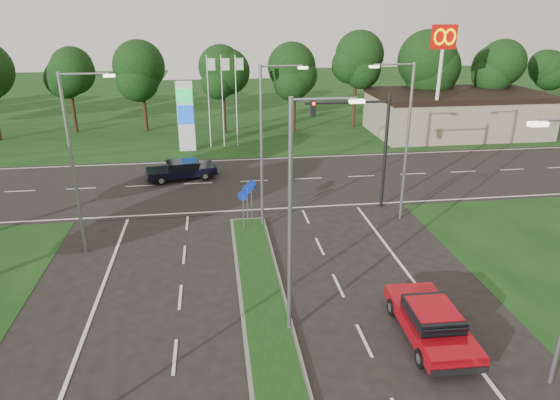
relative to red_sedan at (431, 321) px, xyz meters
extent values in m
cube|color=black|center=(-6.00, 50.14, -0.73)|extent=(160.00, 50.00, 0.02)
cube|color=black|center=(-6.00, 19.14, -0.73)|extent=(160.00, 12.00, 0.02)
cube|color=slate|center=(-6.00, -0.86, -0.67)|extent=(2.00, 26.00, 0.12)
cube|color=gray|center=(16.00, 31.14, 1.27)|extent=(16.00, 9.00, 4.00)
cylinder|color=gray|center=(-5.20, 1.14, 3.77)|extent=(0.16, 0.16, 9.00)
cylinder|color=gray|center=(-4.10, 1.14, 8.17)|extent=(2.20, 0.10, 0.10)
cube|color=#FFF2CC|center=(-3.00, 1.14, 8.07)|extent=(0.50, 0.22, 0.12)
cylinder|color=gray|center=(-5.20, 11.14, 3.77)|extent=(0.16, 0.16, 9.00)
cylinder|color=gray|center=(-4.10, 11.14, 8.17)|extent=(2.20, 0.10, 0.10)
cube|color=#FFF2CC|center=(-3.00, 11.14, 8.07)|extent=(0.50, 0.22, 0.12)
cylinder|color=gray|center=(-14.50, 9.14, 3.77)|extent=(0.16, 0.16, 9.00)
cylinder|color=gray|center=(-13.40, 9.14, 8.17)|extent=(2.20, 0.10, 0.10)
cube|color=#FFF2CC|center=(-12.30, 9.14, 8.07)|extent=(0.50, 0.22, 0.12)
cylinder|color=gray|center=(3.00, 11.14, 3.77)|extent=(0.16, 0.16, 9.00)
cylinder|color=gray|center=(1.90, 11.14, 8.17)|extent=(2.20, 0.10, 0.10)
cube|color=#FFF2CC|center=(0.80, 11.14, 8.07)|extent=(0.50, 0.22, 0.12)
cube|color=#FFF2CC|center=(0.80, -2.86, 8.07)|extent=(0.50, 0.22, 0.12)
cylinder|color=black|center=(2.50, 13.14, 2.77)|extent=(0.20, 0.20, 7.00)
cylinder|color=black|center=(0.00, 13.14, 5.87)|extent=(5.00, 0.14, 0.14)
cube|color=black|center=(-2.00, 13.14, 5.57)|extent=(0.28, 0.28, 0.90)
sphere|color=#FF190C|center=(-2.00, 12.96, 5.87)|extent=(0.20, 0.20, 0.20)
cylinder|color=gray|center=(-6.30, 10.64, 0.37)|extent=(0.06, 0.06, 2.20)
cylinder|color=#0C26A5|center=(-6.30, 10.64, 1.37)|extent=(0.56, 0.04, 0.56)
cylinder|color=gray|center=(-6.00, 11.64, 0.37)|extent=(0.06, 0.06, 2.20)
cylinder|color=#0C26A5|center=(-6.00, 11.64, 1.37)|extent=(0.56, 0.04, 0.56)
cylinder|color=gray|center=(-5.70, 12.34, 0.37)|extent=(0.06, 0.06, 2.20)
cylinder|color=#0C26A5|center=(-5.70, 12.34, 1.37)|extent=(0.56, 0.04, 0.56)
cube|color=silver|center=(-10.00, 28.14, 2.27)|extent=(1.40, 0.30, 6.00)
cube|color=#0CA53F|center=(-10.00, 27.96, 4.07)|extent=(1.30, 0.08, 1.20)
cube|color=#0C3FBF|center=(-10.00, 27.96, 2.47)|extent=(1.30, 0.08, 1.60)
cylinder|color=silver|center=(-8.00, 29.14, 3.27)|extent=(0.08, 0.08, 8.00)
cube|color=#B2D8B2|center=(-7.65, 29.14, 6.47)|extent=(0.70, 0.02, 1.00)
cylinder|color=silver|center=(-6.80, 29.14, 3.27)|extent=(0.08, 0.08, 8.00)
cube|color=#B2D8B2|center=(-6.45, 29.14, 6.47)|extent=(0.70, 0.02, 1.00)
cylinder|color=silver|center=(-5.60, 29.14, 3.27)|extent=(0.08, 0.08, 8.00)
cube|color=#B2D8B2|center=(-5.25, 29.14, 6.47)|extent=(0.70, 0.02, 1.00)
cylinder|color=silver|center=(12.00, 27.14, 4.27)|extent=(0.30, 0.30, 10.00)
cube|color=#BF0C07|center=(12.00, 27.14, 8.67)|extent=(2.20, 0.35, 2.00)
torus|color=#FFC600|center=(11.55, 26.92, 8.67)|extent=(1.06, 0.16, 1.06)
torus|color=#FFC600|center=(12.45, 26.92, 8.67)|extent=(1.06, 0.16, 1.06)
cylinder|color=black|center=(-6.00, 35.14, 1.47)|extent=(0.36, 0.36, 4.40)
sphere|color=black|center=(-6.00, 35.14, 5.77)|extent=(6.00, 6.00, 6.00)
sphere|color=black|center=(-5.70, 34.94, 6.77)|extent=(4.80, 4.80, 4.80)
cube|color=#9E0812|center=(0.00, 0.03, -0.11)|extent=(2.17, 5.02, 0.51)
cube|color=black|center=(0.00, -0.07, 0.37)|extent=(1.79, 2.23, 0.47)
cube|color=#9E0812|center=(0.00, -0.07, 0.61)|extent=(1.67, 1.83, 0.05)
cylinder|color=black|center=(-0.89, 1.64, -0.38)|extent=(0.25, 0.71, 0.70)
cylinder|color=black|center=(0.98, 1.59, -0.38)|extent=(0.25, 0.71, 0.70)
cylinder|color=black|center=(-0.98, -1.54, -0.38)|extent=(0.25, 0.71, 0.70)
cylinder|color=black|center=(0.89, -1.59, -0.38)|extent=(0.25, 0.71, 0.70)
cube|color=black|center=(-10.17, 20.34, -0.12)|extent=(5.15, 2.87, 0.50)
cube|color=black|center=(-10.07, 20.35, 0.35)|extent=(2.42, 2.07, 0.46)
cube|color=black|center=(-10.07, 20.35, 0.58)|extent=(2.02, 1.89, 0.04)
cylinder|color=black|center=(-11.53, 19.14, -0.39)|extent=(0.72, 0.35, 0.69)
cylinder|color=black|center=(-11.87, 20.94, -0.39)|extent=(0.72, 0.35, 0.69)
cylinder|color=black|center=(-8.47, 19.73, -0.39)|extent=(0.72, 0.35, 0.69)
cylinder|color=black|center=(-8.81, 21.53, -0.39)|extent=(0.72, 0.35, 0.69)
camera|label=1|loc=(-7.74, -14.85, 10.94)|focal=32.00mm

